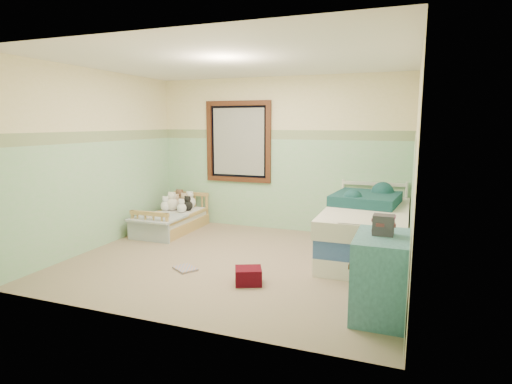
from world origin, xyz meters
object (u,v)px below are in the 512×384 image
at_px(red_pillow, 248,276).
at_px(plush_floor_tan, 148,231).
at_px(dresser, 381,276).
at_px(twin_bed_frame, 365,248).
at_px(floor_book, 185,269).
at_px(toddler_bed_frame, 173,226).
at_px(plush_floor_cream, 159,225).

bearing_deg(red_pillow, plush_floor_tan, 150.58).
bearing_deg(dresser, red_pillow, 168.98).
height_order(twin_bed_frame, dresser, dresser).
xyz_separation_m(red_pillow, floor_book, (-0.89, 0.15, -0.08)).
relative_size(toddler_bed_frame, twin_bed_frame, 0.67).
height_order(toddler_bed_frame, dresser, dresser).
height_order(plush_floor_tan, twin_bed_frame, plush_floor_tan).
bearing_deg(floor_book, red_pillow, 22.68).
distance_m(red_pillow, floor_book, 0.90).
bearing_deg(red_pillow, twin_bed_frame, 52.45).
relative_size(plush_floor_cream, floor_book, 0.85).
relative_size(dresser, red_pillow, 2.62).
height_order(plush_floor_cream, twin_bed_frame, plush_floor_cream).
bearing_deg(toddler_bed_frame, dresser, -30.11).
distance_m(plush_floor_cream, twin_bed_frame, 3.28).
bearing_deg(toddler_bed_frame, twin_bed_frame, -4.94).
bearing_deg(plush_floor_tan, red_pillow, -29.42).
height_order(plush_floor_cream, floor_book, plush_floor_cream).
bearing_deg(twin_bed_frame, dresser, -80.01).
xyz_separation_m(plush_floor_tan, floor_book, (1.27, -1.06, -0.10)).
bearing_deg(dresser, toddler_bed_frame, 149.89).
distance_m(plush_floor_tan, twin_bed_frame, 3.27).
xyz_separation_m(toddler_bed_frame, dresser, (3.44, -1.99, 0.29)).
bearing_deg(dresser, twin_bed_frame, 99.99).
xyz_separation_m(plush_floor_tan, red_pillow, (2.15, -1.21, -0.02)).
xyz_separation_m(plush_floor_cream, red_pillow, (2.17, -1.55, -0.03)).
bearing_deg(twin_bed_frame, plush_floor_tan, -175.90).
height_order(dresser, red_pillow, dresser).
height_order(plush_floor_tan, red_pillow, plush_floor_tan).
bearing_deg(floor_book, toddler_bed_frame, 158.20).
xyz_separation_m(twin_bed_frame, floor_book, (-2.00, -1.30, -0.10)).
bearing_deg(twin_bed_frame, toddler_bed_frame, 175.06).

